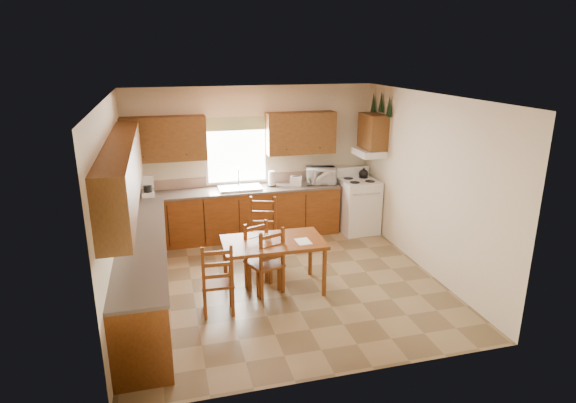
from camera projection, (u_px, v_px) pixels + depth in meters
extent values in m
plane|color=olive|center=(283.00, 282.00, 7.14)|extent=(4.50, 4.50, 0.00)
plane|color=#985533|center=(283.00, 97.00, 6.33)|extent=(4.50, 4.50, 0.00)
plane|color=beige|center=(114.00, 208.00, 6.18)|extent=(4.50, 4.50, 0.00)
plane|color=beige|center=(427.00, 184.00, 7.28)|extent=(4.50, 4.50, 0.00)
plane|color=beige|center=(253.00, 161.00, 8.81)|extent=(4.50, 4.50, 0.00)
plane|color=beige|center=(340.00, 259.00, 4.66)|extent=(4.50, 4.50, 0.00)
cube|color=brown|center=(237.00, 215.00, 8.71)|extent=(3.75, 0.60, 0.88)
cube|color=brown|center=(144.00, 274.00, 6.39)|extent=(0.60, 3.60, 0.88)
cube|color=brown|center=(236.00, 190.00, 8.57)|extent=(3.75, 0.63, 0.04)
cube|color=brown|center=(141.00, 242.00, 6.25)|extent=(0.63, 3.60, 0.04)
cube|color=#967764|center=(233.00, 180.00, 8.81)|extent=(3.75, 0.01, 0.18)
cube|color=brown|center=(164.00, 139.00, 8.13)|extent=(1.41, 0.33, 0.75)
cube|color=brown|center=(301.00, 133.00, 8.71)|extent=(1.25, 0.33, 0.75)
cube|color=brown|center=(123.00, 172.00, 5.93)|extent=(0.33, 3.60, 0.75)
cube|color=brown|center=(373.00, 131.00, 8.60)|extent=(0.33, 0.62, 0.62)
cube|color=white|center=(369.00, 152.00, 8.70)|extent=(0.44, 0.62, 0.12)
cube|color=white|center=(237.00, 151.00, 8.65)|extent=(1.13, 0.02, 1.18)
cube|color=white|center=(237.00, 151.00, 8.64)|extent=(1.05, 0.01, 1.10)
cube|color=#4B7435|center=(236.00, 124.00, 8.47)|extent=(1.19, 0.01, 0.24)
cube|color=silver|center=(240.00, 188.00, 8.58)|extent=(0.75, 0.45, 0.04)
cone|color=black|center=(389.00, 106.00, 8.19)|extent=(0.22, 0.22, 0.36)
cone|color=black|center=(381.00, 102.00, 8.47)|extent=(0.22, 0.22, 0.36)
cone|color=black|center=(373.00, 102.00, 8.78)|extent=(0.22, 0.22, 0.36)
cube|color=white|center=(358.00, 206.00, 9.02)|extent=(0.68, 0.70, 0.98)
cube|color=white|center=(148.00, 187.00, 8.12)|extent=(0.27, 0.29, 0.33)
cylinder|color=white|center=(272.00, 179.00, 8.72)|extent=(0.13, 0.13, 0.28)
cube|color=white|center=(296.00, 181.00, 8.77)|extent=(0.25, 0.21, 0.17)
imported|color=white|center=(321.00, 176.00, 8.91)|extent=(0.56, 0.45, 0.30)
cube|color=brown|center=(274.00, 265.00, 6.80)|extent=(1.42, 0.83, 0.75)
cube|color=brown|center=(217.00, 277.00, 6.19)|extent=(0.43, 0.41, 0.98)
cube|color=brown|center=(266.00, 260.00, 6.72)|extent=(0.52, 0.50, 0.98)
cube|color=brown|center=(262.00, 258.00, 6.78)|extent=(0.52, 0.50, 0.97)
cube|color=brown|center=(262.00, 232.00, 7.63)|extent=(0.55, 0.54, 1.05)
cube|color=white|center=(303.00, 241.00, 6.66)|extent=(0.20, 0.26, 0.00)
cube|color=white|center=(268.00, 237.00, 6.66)|extent=(0.08, 0.04, 0.11)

